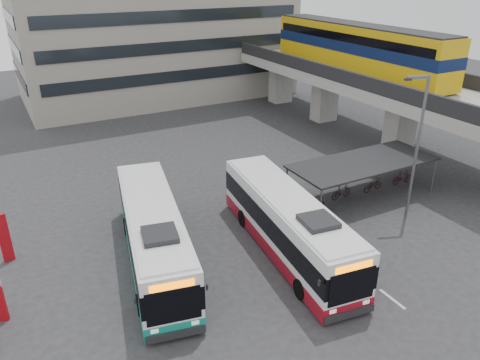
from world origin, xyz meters
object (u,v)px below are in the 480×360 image
bus_main (288,224)px  pedestrian (200,292)px  lamp_post (417,139)px  bus_teal (154,235)px

bus_main → pedestrian: size_ratio=7.95×
bus_main → lamp_post: size_ratio=1.41×
pedestrian → lamp_post: size_ratio=0.18×
bus_main → lamp_post: bearing=7.2°
lamp_post → pedestrian: bearing=-153.6°
bus_main → bus_teal: size_ratio=1.00×
bus_teal → lamp_post: bearing=2.8°
bus_main → bus_teal: bus_main is taller
bus_main → lamp_post: lamp_post is taller
pedestrian → bus_main: bearing=-55.8°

